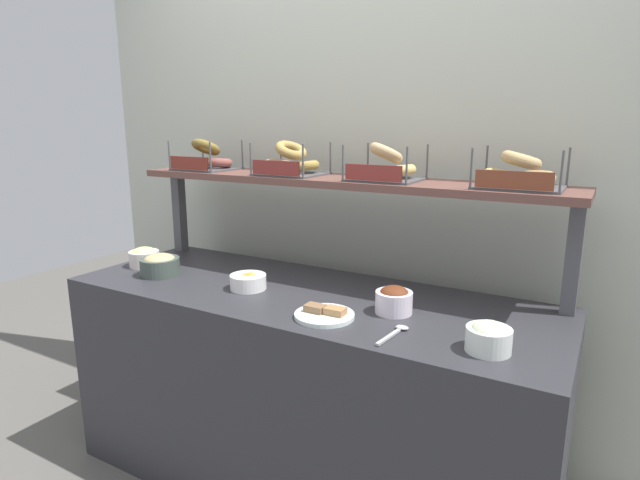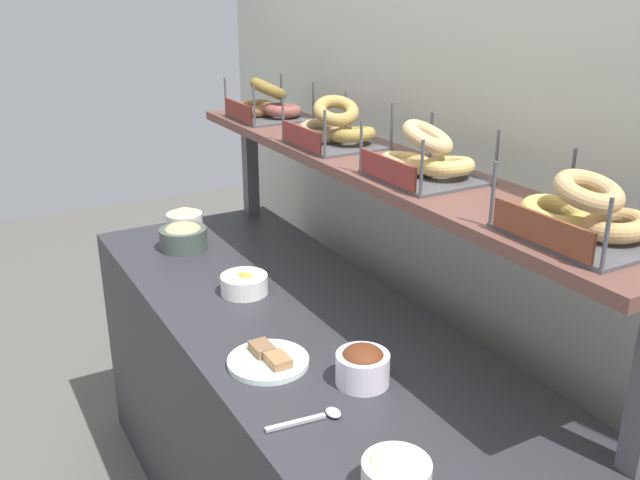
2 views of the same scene
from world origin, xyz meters
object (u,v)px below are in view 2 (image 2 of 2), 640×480
object	(u,v)px
serving_plate_white	(269,360)
bagel_basket_sesame	(583,216)
bowl_scallion_spread	(396,475)
bowl_hummus	(183,236)
bagel_basket_plain	(425,160)
bagel_basket_everything	(335,129)
bowl_fruit_salad	(244,284)
serving_spoon_near_plate	(317,417)
bowl_egg_salad	(185,220)
bagel_basket_cinnamon_raisin	(268,105)
bowl_chocolate_spread	(363,365)

from	to	relation	value
serving_plate_white	bagel_basket_sesame	xyz separation A→B (m)	(0.52, 0.45, 0.47)
bowl_scallion_spread	serving_plate_white	distance (m)	0.55
bowl_hummus	bagel_basket_plain	xyz separation A→B (m)	(0.89, 0.37, 0.43)
bagel_basket_plain	serving_plate_white	bearing A→B (deg)	-92.72
bagel_basket_sesame	bagel_basket_everything	bearing A→B (deg)	-179.12
bowl_hummus	bagel_basket_everything	size ratio (longest dim) A/B	0.60
bagel_basket_everything	bagel_basket_sesame	world-z (taller)	bagel_basket_everything
bowl_fruit_salad	bagel_basket_sesame	xyz separation A→B (m)	(0.94, 0.33, 0.45)
serving_plate_white	serving_spoon_near_plate	distance (m)	0.27
bowl_egg_salad	serving_plate_white	distance (m)	1.05
bowl_hummus	serving_spoon_near_plate	world-z (taller)	bowl_hummus
bagel_basket_cinnamon_raisin	bagel_basket_everything	world-z (taller)	bagel_basket_cinnamon_raisin
bagel_basket_cinnamon_raisin	bagel_basket_plain	xyz separation A→B (m)	(0.93, 0.00, 0.00)
serving_spoon_near_plate	bagel_basket_cinnamon_raisin	bearing A→B (deg)	158.92
serving_plate_white	bagel_basket_cinnamon_raisin	world-z (taller)	bagel_basket_cinnamon_raisin
bagel_basket_everything	bagel_basket_plain	xyz separation A→B (m)	(0.44, 0.01, -0.00)
bowl_chocolate_spread	bagel_basket_everything	size ratio (longest dim) A/B	0.47
bowl_chocolate_spread	serving_spoon_near_plate	size ratio (longest dim) A/B	0.74
serving_spoon_near_plate	bagel_basket_sesame	bearing A→B (deg)	60.86
bowl_egg_salad	bagel_basket_cinnamon_raisin	xyz separation A→B (m)	(0.14, 0.30, 0.43)
bowl_hummus	serving_plate_white	xyz separation A→B (m)	(0.87, -0.08, -0.04)
bowl_scallion_spread	serving_spoon_near_plate	size ratio (longest dim) A/B	0.76
bagel_basket_everything	bagel_basket_plain	distance (m)	0.44
bowl_scallion_spread	bagel_basket_plain	xyz separation A→B (m)	(-0.53, 0.44, 0.43)
bowl_chocolate_spread	bagel_basket_sesame	world-z (taller)	bagel_basket_sesame
bowl_egg_salad	bagel_basket_cinnamon_raisin	bearing A→B (deg)	65.53
bowl_fruit_salad	bowl_chocolate_spread	size ratio (longest dim) A/B	1.12
serving_spoon_near_plate	bowl_scallion_spread	bearing A→B (deg)	2.81
bowl_scallion_spread	bowl_chocolate_spread	xyz separation A→B (m)	(-0.36, 0.16, 0.00)
serving_plate_white	bagel_basket_sesame	world-z (taller)	bagel_basket_sesame
bowl_egg_salad	serving_plate_white	size ratio (longest dim) A/B	0.66
serving_plate_white	serving_spoon_near_plate	size ratio (longest dim) A/B	1.18
bowl_fruit_salad	serving_spoon_near_plate	size ratio (longest dim) A/B	0.83
bagel_basket_cinnamon_raisin	bagel_basket_sesame	size ratio (longest dim) A/B	0.95
bowl_scallion_spread	bowl_hummus	bearing A→B (deg)	176.98
bowl_chocolate_spread	bagel_basket_cinnamon_raisin	distance (m)	1.21
bagel_basket_sesame	bowl_egg_salad	bearing A→B (deg)	-168.87
serving_plate_white	serving_spoon_near_plate	world-z (taller)	serving_plate_white
bagel_basket_everything	bagel_basket_sesame	size ratio (longest dim) A/B	0.96
bowl_fruit_salad	bagel_basket_everything	distance (m)	0.55
serving_spoon_near_plate	bagel_basket_everything	world-z (taller)	bagel_basket_everything
bowl_scallion_spread	serving_spoon_near_plate	world-z (taller)	bowl_scallion_spread
bagel_basket_everything	serving_plate_white	bearing A→B (deg)	-46.34
bowl_fruit_salad	bagel_basket_cinnamon_raisin	bearing A→B (deg)	146.32
bagel_basket_cinnamon_raisin	bagel_basket_plain	size ratio (longest dim) A/B	1.03
bowl_fruit_salad	bowl_hummus	size ratio (longest dim) A/B	0.86
bowl_fruit_salad	bagel_basket_plain	size ratio (longest dim) A/B	0.54
bowl_hummus	bagel_basket_plain	bearing A→B (deg)	22.32
bowl_hummus	serving_spoon_near_plate	bearing A→B (deg)	-4.45
bagel_basket_sesame	bagel_basket_cinnamon_raisin	bearing A→B (deg)	-179.65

